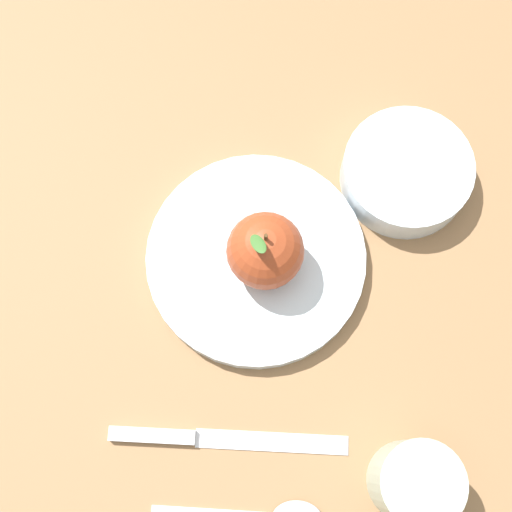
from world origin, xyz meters
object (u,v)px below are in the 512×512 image
(knife, at_px, (206,438))
(side_bowl, at_px, (407,171))
(dinner_plate, at_px, (256,258))
(cup, at_px, (415,482))
(apple, at_px, (265,251))

(knife, bearing_deg, side_bowl, -173.77)
(dinner_plate, distance_m, knife, 0.18)
(side_bowl, distance_m, cup, 0.31)
(dinner_plate, height_order, cup, cup)
(side_bowl, height_order, cup, cup)
(dinner_plate, xyz_separation_m, apple, (-0.00, 0.01, 0.05))
(cup, bearing_deg, knife, -58.06)
(apple, relative_size, side_bowl, 0.66)
(apple, relative_size, cup, 1.16)
(dinner_plate, bearing_deg, knife, 28.48)
(apple, distance_m, cup, 0.25)
(apple, bearing_deg, cup, 75.81)
(cup, bearing_deg, side_bowl, -139.26)
(apple, bearing_deg, knife, 25.31)
(cup, relative_size, knife, 0.42)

